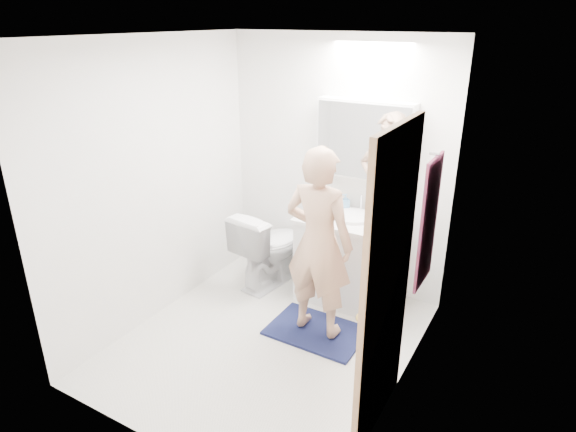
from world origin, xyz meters
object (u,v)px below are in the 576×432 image
Objects in this scene: vanity_cabinet at (349,262)px; soap_bottle_a at (328,197)px; soap_bottle_b at (345,202)px; toothbrush_cup at (383,213)px; person at (319,243)px; toilet at (269,247)px; medicine_cabinet at (365,140)px.

vanity_cabinet is 4.20× the size of soap_bottle_a.
toothbrush_cup is (0.38, -0.02, -0.03)m from soap_bottle_b.
toilet is at bearing -33.15° from person.
medicine_cabinet is at bearing 11.73° from soap_bottle_b.
medicine_cabinet reaches higher than soap_bottle_b.
toilet is at bearing -165.20° from toothbrush_cup.
medicine_cabinet is 0.68m from toothbrush_cup.
person is at bearing -106.45° from toothbrush_cup.
vanity_cabinet is at bearing -163.55° from toilet.
toothbrush_cup is at bearing -156.86° from toilet.
soap_bottle_b is at bearing 128.70° from vanity_cabinet.
medicine_cabinet reaches higher than toothbrush_cup.
toothbrush_cup is at bearing -105.86° from person.
vanity_cabinet is at bearing -51.30° from soap_bottle_b.
soap_bottle_a is at bearing -68.65° from person.
soap_bottle_a is 0.55m from toothbrush_cup.
vanity_cabinet is 8.85× the size of toothbrush_cup.
vanity_cabinet is 0.79m from person.
soap_bottle_a is 2.11× the size of toothbrush_cup.
medicine_cabinet reaches higher than person.
soap_bottle_b is at bearing 176.97° from toothbrush_cup.
person reaches higher than toilet.
soap_bottle_b is 1.54× the size of toothbrush_cup.
person is 15.64× the size of toothbrush_cup.
medicine_cabinet is at bearing 10.97° from soap_bottle_a.
toilet is (-0.81, -0.33, -1.10)m from medicine_cabinet.
soap_bottle_a is (0.50, 0.27, 0.53)m from toilet.
person is 0.86m from soap_bottle_a.
medicine_cabinet is 8.65× the size of toothbrush_cup.
vanity_cabinet is at bearing -145.59° from toothbrush_cup.
person is (-0.01, -0.65, 0.45)m from vanity_cabinet.
toothbrush_cup is (0.23, -0.05, -0.63)m from medicine_cabinet.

